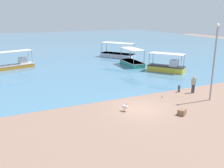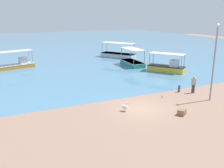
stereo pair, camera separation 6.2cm
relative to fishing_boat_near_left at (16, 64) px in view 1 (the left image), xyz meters
The scene contains 12 objects.
ground 22.67m from the fishing_boat_near_left, 69.68° to the right, with size 120.00×120.00×0.00m, color #8F6C5A.
harbor_water 27.89m from the fishing_boat_near_left, 73.61° to the left, with size 110.00×90.00×0.00m, color teal.
fishing_boat_near_left is the anchor object (origin of this frame).
fishing_boat_far_left 17.52m from the fishing_boat_near_left, ahead, with size 5.13×6.23×2.56m.
fishing_boat_far_right 21.28m from the fishing_boat_near_left, 31.10° to the right, with size 4.26×4.98×2.44m.
fishing_boat_outer 16.89m from the fishing_boat_near_left, 18.51° to the right, with size 2.31×5.04×2.53m.
pelican 22.07m from the fishing_boat_near_left, 73.23° to the right, with size 0.56×0.71×0.80m.
lamp_post 26.63m from the fishing_boat_near_left, 56.45° to the right, with size 0.28×0.28×6.75m.
mooring_bollard 23.34m from the fishing_boat_near_left, 54.19° to the right, with size 0.24×0.24×0.73m.
fisherman_standing 24.63m from the fishing_boat_near_left, 53.32° to the right, with size 0.43×0.28×1.69m.
cargo_crate 25.70m from the fishing_boat_near_left, 67.09° to the right, with size 0.68×0.52×0.44m, color #876347.
glass_bottle 22.62m from the fishing_boat_near_left, 60.85° to the right, with size 0.07×0.07×0.27m.
Camera 1 is at (-10.42, -16.32, 7.54)m, focal length 40.00 mm.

